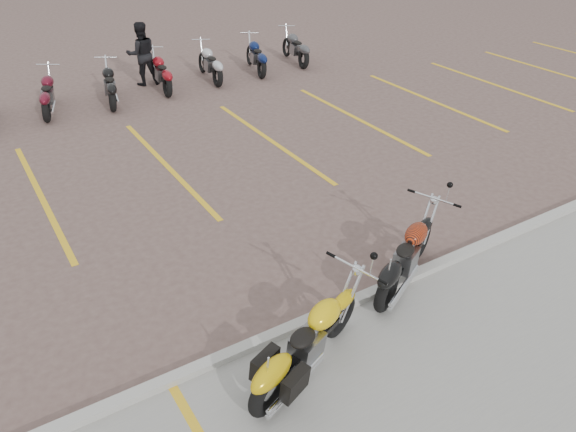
{
  "coord_description": "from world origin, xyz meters",
  "views": [
    {
      "loc": [
        -3.66,
        -7.08,
        5.62
      ],
      "look_at": [
        0.53,
        -0.31,
        0.75
      ],
      "focal_mm": 35.0,
      "sensor_mm": 36.0,
      "label": 1
    }
  ],
  "objects": [
    {
      "name": "curb",
      "position": [
        0.0,
        -2.0,
        0.06
      ],
      "size": [
        60.0,
        0.18,
        0.12
      ],
      "primitive_type": "cube",
      "color": "#ADAAA3",
      "rests_on": "ground"
    },
    {
      "name": "ground",
      "position": [
        0.0,
        0.0,
        0.0
      ],
      "size": [
        100.0,
        100.0,
        0.0
      ],
      "primitive_type": "plane",
      "color": "#755A53",
      "rests_on": "ground"
    },
    {
      "name": "person_b",
      "position": [
        1.56,
        9.79,
        0.94
      ],
      "size": [
        1.01,
        0.84,
        1.89
      ],
      "primitive_type": "imported",
      "rotation": [
        0.0,
        0.0,
        3.0
      ],
      "color": "black",
      "rests_on": "ground"
    },
    {
      "name": "parking_stripes",
      "position": [
        0.0,
        4.0,
        0.0
      ],
      "size": [
        38.0,
        5.5,
        0.01
      ],
      "primitive_type": null,
      "color": "gold",
      "rests_on": "ground"
    },
    {
      "name": "flame_cruiser",
      "position": [
        1.63,
        -1.97,
        0.46
      ],
      "size": [
        2.04,
        1.15,
        0.92
      ],
      "rotation": [
        0.07,
        0.0,
        0.48
      ],
      "color": "black",
      "rests_on": "ground"
    },
    {
      "name": "yellow_cruiser",
      "position": [
        -0.74,
        -2.72,
        0.47
      ],
      "size": [
        2.19,
        1.01,
        0.95
      ],
      "rotation": [
        0.12,
        0.0,
        0.39
      ],
      "color": "black",
      "rests_on": "ground"
    },
    {
      "name": "bg_bike_row",
      "position": [
        -1.5,
        9.03,
        0.55
      ],
      "size": [
        17.49,
        2.08,
        1.1
      ],
      "color": "black",
      "rests_on": "ground"
    }
  ]
}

